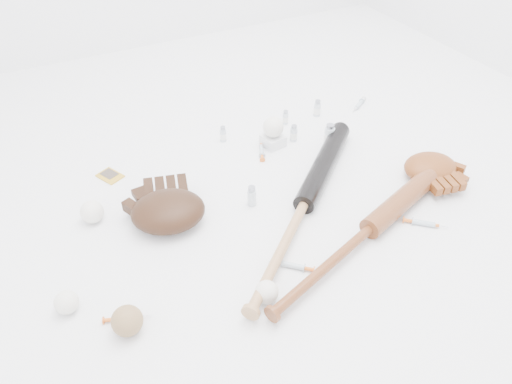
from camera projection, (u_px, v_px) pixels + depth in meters
name	position (u px, v px, depth m)	size (l,w,h in m)	color
bat_dark	(304.00, 203.00, 1.65)	(1.01, 0.07, 0.07)	black
bat_wood	(371.00, 228.00, 1.57)	(0.98, 0.07, 0.07)	brown
glove_dark	(168.00, 211.00, 1.60)	(0.29, 0.29, 0.10)	black
glove_tan	(430.00, 167.00, 1.80)	(0.23, 0.23, 0.08)	brown
trading_card	(110.00, 176.00, 1.83)	(0.07, 0.09, 0.01)	#B98B21
pedestal	(273.00, 141.00, 1.97)	(0.08, 0.08, 0.04)	white
baseball_on_pedestal	(273.00, 127.00, 1.93)	(0.08, 0.08, 0.08)	white
baseball_left	(66.00, 302.00, 1.35)	(0.07, 0.07, 0.07)	white
baseball_upper	(92.00, 212.00, 1.62)	(0.08, 0.08, 0.08)	white
baseball_mid	(267.00, 292.00, 1.37)	(0.07, 0.07, 0.07)	white
baseball_aged	(127.00, 321.00, 1.29)	(0.08, 0.08, 0.08)	olive
syringe_0	(126.00, 318.00, 1.34)	(0.14, 0.02, 0.02)	#ADBCC6
syringe_1	(293.00, 266.00, 1.48)	(0.15, 0.03, 0.02)	#ADBCC6
syringe_2	(262.00, 151.00, 1.94)	(0.15, 0.03, 0.02)	#ADBCC6
syringe_3	(424.00, 223.00, 1.62)	(0.16, 0.03, 0.02)	#ADBCC6
syringe_4	(359.00, 105.00, 2.22)	(0.15, 0.03, 0.02)	#ADBCC6
vial_0	(285.00, 117.00, 2.09)	(0.02, 0.02, 0.06)	silver
vial_1	(317.00, 108.00, 2.14)	(0.03, 0.03, 0.07)	silver
vial_2	(294.00, 133.00, 1.99)	(0.03, 0.03, 0.07)	silver
vial_3	(329.00, 135.00, 1.96)	(0.04, 0.04, 0.09)	silver
vial_4	(252.00, 196.00, 1.68)	(0.03, 0.03, 0.08)	silver
vial_5	(223.00, 134.00, 1.99)	(0.03, 0.03, 0.07)	silver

